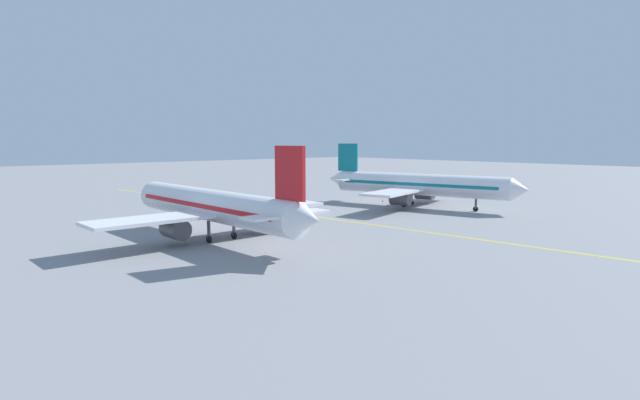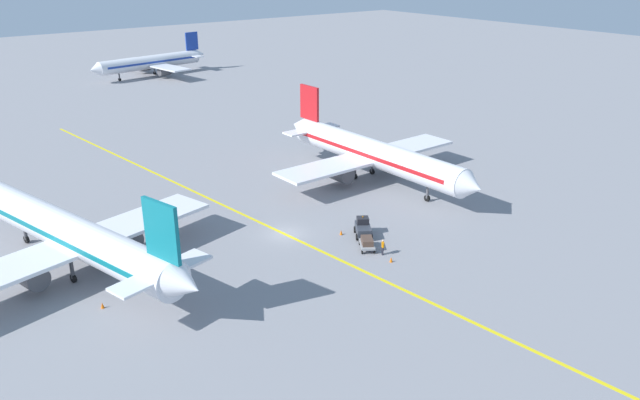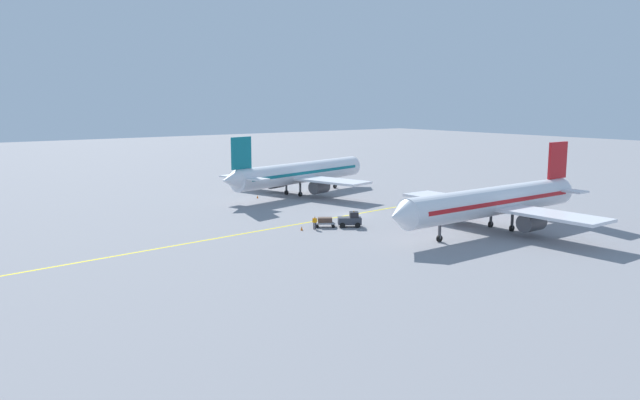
{
  "view_description": "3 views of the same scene",
  "coord_description": "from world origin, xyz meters",
  "px_view_note": "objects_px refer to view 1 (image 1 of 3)",
  "views": [
    {
      "loc": [
        46.97,
        56.98,
        10.99
      ],
      "look_at": [
        0.05,
        3.75,
        2.63
      ],
      "focal_mm": 28.0,
      "sensor_mm": 36.0,
      "label": 1
    },
    {
      "loc": [
        -34.44,
        -51.39,
        28.69
      ],
      "look_at": [
        1.76,
        -4.02,
        4.86
      ],
      "focal_mm": 35.0,
      "sensor_mm": 36.0,
      "label": 2
    },
    {
      "loc": [
        67.9,
        -55.57,
        16.19
      ],
      "look_at": [
        -1.89,
        -4.12,
        2.3
      ],
      "focal_mm": 35.0,
      "sensor_mm": 36.0,
      "label": 3
    }
  ],
  "objects_px": {
    "airplane_adjacent_stand": "(214,206)",
    "traffic_cone_by_wingtip": "(383,201)",
    "baggage_cart_trailing": "(247,207)",
    "traffic_cone_near_nose": "(235,208)",
    "ground_crew_worker": "(238,206)",
    "traffic_cone_mid_apron": "(263,214)",
    "airplane_at_gate": "(417,185)",
    "baggage_tug_dark": "(247,209)"
  },
  "relations": [
    {
      "from": "airplane_adjacent_stand",
      "to": "traffic_cone_by_wingtip",
      "type": "bearing_deg",
      "value": -165.64
    },
    {
      "from": "baggage_cart_trailing",
      "to": "traffic_cone_near_nose",
      "type": "bearing_deg",
      "value": -90.27
    },
    {
      "from": "traffic_cone_by_wingtip",
      "to": "airplane_adjacent_stand",
      "type": "bearing_deg",
      "value": 14.36
    },
    {
      "from": "airplane_adjacent_stand",
      "to": "baggage_cart_trailing",
      "type": "xyz_separation_m",
      "value": [
        -14.5,
        -15.55,
        -2.95
      ]
    },
    {
      "from": "ground_crew_worker",
      "to": "traffic_cone_mid_apron",
      "type": "height_order",
      "value": "ground_crew_worker"
    },
    {
      "from": "airplane_at_gate",
      "to": "traffic_cone_near_nose",
      "type": "bearing_deg",
      "value": -33.93
    },
    {
      "from": "traffic_cone_near_nose",
      "to": "ground_crew_worker",
      "type": "bearing_deg",
      "value": 76.1
    },
    {
      "from": "baggage_cart_trailing",
      "to": "traffic_cone_near_nose",
      "type": "distance_m",
      "value": 3.68
    },
    {
      "from": "baggage_cart_trailing",
      "to": "traffic_cone_near_nose",
      "type": "height_order",
      "value": "baggage_cart_trailing"
    },
    {
      "from": "airplane_at_gate",
      "to": "traffic_cone_mid_apron",
      "type": "height_order",
      "value": "airplane_at_gate"
    },
    {
      "from": "baggage_tug_dark",
      "to": "airplane_at_gate",
      "type": "bearing_deg",
      "value": 158.68
    },
    {
      "from": "airplane_adjacent_stand",
      "to": "baggage_tug_dark",
      "type": "xyz_separation_m",
      "value": [
        -12.67,
        -12.81,
        -2.81
      ]
    },
    {
      "from": "traffic_cone_near_nose",
      "to": "airplane_at_gate",
      "type": "bearing_deg",
      "value": 146.07
    },
    {
      "from": "baggage_tug_dark",
      "to": "ground_crew_worker",
      "type": "xyz_separation_m",
      "value": [
        -1.43,
        -4.67,
        0.01
      ]
    },
    {
      "from": "baggage_cart_trailing",
      "to": "traffic_cone_by_wingtip",
      "type": "xyz_separation_m",
      "value": [
        -25.8,
        5.24,
        -0.49
      ]
    },
    {
      "from": "traffic_cone_near_nose",
      "to": "traffic_cone_by_wingtip",
      "type": "xyz_separation_m",
      "value": [
        -25.78,
        8.88,
        0.0
      ]
    },
    {
      "from": "traffic_cone_by_wingtip",
      "to": "airplane_at_gate",
      "type": "bearing_deg",
      "value": 85.53
    },
    {
      "from": "baggage_cart_trailing",
      "to": "traffic_cone_near_nose",
      "type": "relative_size",
      "value": 5.34
    },
    {
      "from": "airplane_adjacent_stand",
      "to": "traffic_cone_by_wingtip",
      "type": "distance_m",
      "value": 41.74
    },
    {
      "from": "ground_crew_worker",
      "to": "baggage_cart_trailing",
      "type": "bearing_deg",
      "value": 101.96
    },
    {
      "from": "traffic_cone_near_nose",
      "to": "traffic_cone_by_wingtip",
      "type": "bearing_deg",
      "value": 160.99
    },
    {
      "from": "airplane_adjacent_stand",
      "to": "ground_crew_worker",
      "type": "bearing_deg",
      "value": -128.87
    },
    {
      "from": "airplane_adjacent_stand",
      "to": "ground_crew_worker",
      "type": "height_order",
      "value": "airplane_adjacent_stand"
    },
    {
      "from": "airplane_at_gate",
      "to": "baggage_cart_trailing",
      "type": "relative_size",
      "value": 11.95
    },
    {
      "from": "baggage_tug_dark",
      "to": "traffic_cone_mid_apron",
      "type": "relative_size",
      "value": 6.05
    },
    {
      "from": "traffic_cone_near_nose",
      "to": "traffic_cone_mid_apron",
      "type": "distance_m",
      "value": 8.0
    },
    {
      "from": "baggage_tug_dark",
      "to": "traffic_cone_by_wingtip",
      "type": "height_order",
      "value": "baggage_tug_dark"
    },
    {
      "from": "baggage_tug_dark",
      "to": "baggage_cart_trailing",
      "type": "distance_m",
      "value": 3.3
    },
    {
      "from": "baggage_tug_dark",
      "to": "airplane_adjacent_stand",
      "type": "bearing_deg",
      "value": 45.33
    },
    {
      "from": "ground_crew_worker",
      "to": "traffic_cone_mid_apron",
      "type": "bearing_deg",
      "value": 92.86
    },
    {
      "from": "baggage_tug_dark",
      "to": "baggage_cart_trailing",
      "type": "bearing_deg",
      "value": -123.77
    },
    {
      "from": "traffic_cone_near_nose",
      "to": "traffic_cone_by_wingtip",
      "type": "height_order",
      "value": "same"
    },
    {
      "from": "airplane_adjacent_stand",
      "to": "traffic_cone_mid_apron",
      "type": "xyz_separation_m",
      "value": [
        -14.4,
        -11.2,
        -3.43
      ]
    },
    {
      "from": "baggage_tug_dark",
      "to": "traffic_cone_mid_apron",
      "type": "height_order",
      "value": "baggage_tug_dark"
    },
    {
      "from": "traffic_cone_mid_apron",
      "to": "traffic_cone_near_nose",
      "type": "bearing_deg",
      "value": -90.8
    },
    {
      "from": "ground_crew_worker",
      "to": "airplane_at_gate",
      "type": "bearing_deg",
      "value": 149.27
    },
    {
      "from": "baggage_tug_dark",
      "to": "traffic_cone_by_wingtip",
      "type": "distance_m",
      "value": 27.75
    },
    {
      "from": "baggage_cart_trailing",
      "to": "traffic_cone_mid_apron",
      "type": "relative_size",
      "value": 5.34
    },
    {
      "from": "ground_crew_worker",
      "to": "traffic_cone_near_nose",
      "type": "bearing_deg",
      "value": -103.9
    },
    {
      "from": "traffic_cone_by_wingtip",
      "to": "traffic_cone_mid_apron",
      "type": "bearing_deg",
      "value": -1.95
    },
    {
      "from": "baggage_tug_dark",
      "to": "ground_crew_worker",
      "type": "distance_m",
      "value": 4.88
    },
    {
      "from": "baggage_tug_dark",
      "to": "traffic_cone_near_nose",
      "type": "relative_size",
      "value": 6.05
    }
  ]
}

